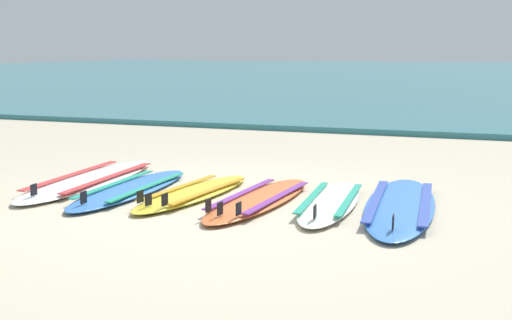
# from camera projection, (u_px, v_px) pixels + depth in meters

# --- Properties ---
(ground_plane) EXTENTS (80.00, 80.00, 0.00)m
(ground_plane) POSITION_uv_depth(u_px,v_px,m) (207.00, 206.00, 6.13)
(ground_plane) COLOR #C1B599
(sea) EXTENTS (80.00, 60.00, 0.10)m
(sea) POSITION_uv_depth(u_px,v_px,m) (448.00, 73.00, 39.25)
(sea) COLOR teal
(sea) RESTS_ON ground
(surfboard_0) EXTENTS (0.73, 2.58, 0.18)m
(surfboard_0) POSITION_uv_depth(u_px,v_px,m) (91.00, 179.00, 7.20)
(surfboard_0) COLOR white
(surfboard_0) RESTS_ON ground
(surfboard_1) EXTENTS (0.54, 2.14, 0.18)m
(surfboard_1) POSITION_uv_depth(u_px,v_px,m) (131.00, 189.00, 6.72)
(surfboard_1) COLOR #3875CC
(surfboard_1) RESTS_ON ground
(surfboard_2) EXTENTS (0.73, 1.99, 0.18)m
(surfboard_2) POSITION_uv_depth(u_px,v_px,m) (194.00, 193.00, 6.53)
(surfboard_2) COLOR yellow
(surfboard_2) RESTS_ON ground
(surfboard_3) EXTENTS (0.69, 2.12, 0.18)m
(surfboard_3) POSITION_uv_depth(u_px,v_px,m) (259.00, 199.00, 6.26)
(surfboard_3) COLOR orange
(surfboard_3) RESTS_ON ground
(surfboard_4) EXTENTS (0.60, 1.96, 0.18)m
(surfboard_4) POSITION_uv_depth(u_px,v_px,m) (330.00, 202.00, 6.13)
(surfboard_4) COLOR silver
(surfboard_4) RESTS_ON ground
(surfboard_5) EXTENTS (0.79, 2.51, 0.18)m
(surfboard_5) POSITION_uv_depth(u_px,v_px,m) (400.00, 205.00, 6.01)
(surfboard_5) COLOR #3875CC
(surfboard_5) RESTS_ON ground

